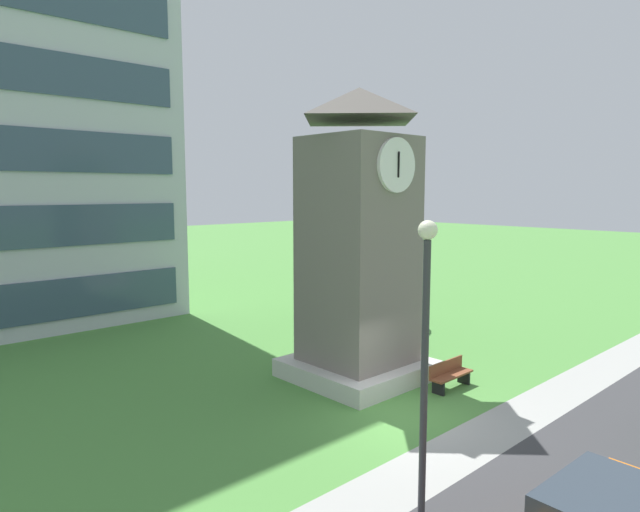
# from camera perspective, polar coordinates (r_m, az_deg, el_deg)

# --- Properties ---
(ground_plane) EXTENTS (160.00, 160.00, 0.00)m
(ground_plane) POSITION_cam_1_polar(r_m,az_deg,el_deg) (16.04, 8.80, -16.44)
(ground_plane) COLOR #4C893D
(kerb_strip) EXTENTS (120.00, 1.60, 0.01)m
(kerb_strip) POSITION_cam_1_polar(r_m,az_deg,el_deg) (14.98, 15.22, -18.35)
(kerb_strip) COLOR #9E9E99
(kerb_strip) RESTS_ON ground
(clock_tower) EXTENTS (4.11, 4.11, 9.60)m
(clock_tower) POSITION_cam_1_polar(r_m,az_deg,el_deg) (18.25, 3.99, 0.34)
(clock_tower) COLOR slate
(clock_tower) RESTS_ON ground
(park_bench) EXTENTS (1.81, 0.50, 0.88)m
(park_bench) POSITION_cam_1_polar(r_m,az_deg,el_deg) (18.46, 13.32, -11.86)
(park_bench) COLOR brown
(park_bench) RESTS_ON ground
(street_lamp) EXTENTS (0.36, 0.36, 5.78)m
(street_lamp) POSITION_cam_1_polar(r_m,az_deg,el_deg) (10.49, 10.87, -8.33)
(street_lamp) COLOR #333338
(street_lamp) RESTS_ON ground
(tree_by_building) EXTENTS (3.51, 3.51, 6.09)m
(tree_by_building) POSITION_cam_1_polar(r_m,az_deg,el_deg) (26.68, 4.04, 2.49)
(tree_by_building) COLOR #513823
(tree_by_building) RESTS_ON ground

